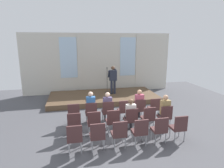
% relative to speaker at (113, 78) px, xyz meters
% --- Properties ---
extents(ground_plane, '(15.27, 15.27, 0.00)m').
position_rel_speaker_xyz_m(ground_plane, '(-0.59, -4.30, -1.24)').
color(ground_plane, '#4C4C51').
extents(rear_partition, '(9.62, 0.14, 3.84)m').
position_rel_speaker_xyz_m(rear_partition, '(-0.57, 1.57, 0.71)').
color(rear_partition, beige).
rests_on(rear_partition, ground).
extents(stage_platform, '(6.19, 2.80, 0.28)m').
position_rel_speaker_xyz_m(stage_platform, '(-0.59, -0.13, -1.10)').
color(stage_platform, brown).
rests_on(stage_platform, ground).
extents(speaker, '(0.52, 0.69, 1.65)m').
position_rel_speaker_xyz_m(speaker, '(0.00, 0.00, 0.00)').
color(speaker, '#232838').
rests_on(speaker, stage_platform).
extents(mic_stand, '(0.28, 0.28, 1.55)m').
position_rel_speaker_xyz_m(mic_stand, '(-0.30, 0.26, -0.62)').
color(mic_stand, black).
rests_on(mic_stand, stage_platform).
extents(chair_r0_c0, '(0.46, 0.44, 0.94)m').
position_rel_speaker_xyz_m(chair_r0_c0, '(-2.33, -3.34, -0.70)').
color(chair_r0_c0, '#99999E').
rests_on(chair_r0_c0, ground).
extents(chair_r0_c1, '(0.46, 0.44, 0.94)m').
position_rel_speaker_xyz_m(chair_r0_c1, '(-1.64, -3.34, -0.70)').
color(chair_r0_c1, '#99999E').
rests_on(chair_r0_c1, ground).
extents(audience_r0_c1, '(0.36, 0.39, 1.37)m').
position_rel_speaker_xyz_m(audience_r0_c1, '(-1.64, -3.26, -0.48)').
color(audience_r0_c1, '#2D2D33').
rests_on(audience_r0_c1, ground).
extents(chair_r0_c2, '(0.46, 0.44, 0.94)m').
position_rel_speaker_xyz_m(chair_r0_c2, '(-0.94, -3.34, -0.70)').
color(chair_r0_c2, '#99999E').
rests_on(chair_r0_c2, ground).
extents(audience_r0_c2, '(0.36, 0.39, 1.30)m').
position_rel_speaker_xyz_m(audience_r0_c2, '(-0.94, -3.25, -0.51)').
color(audience_r0_c2, '#2D2D33').
rests_on(audience_r0_c2, ground).
extents(chair_r0_c3, '(0.46, 0.44, 0.94)m').
position_rel_speaker_xyz_m(chair_r0_c3, '(-0.24, -3.34, -0.70)').
color(chair_r0_c3, '#99999E').
rests_on(chair_r0_c3, ground).
extents(chair_r0_c4, '(0.46, 0.44, 0.94)m').
position_rel_speaker_xyz_m(chair_r0_c4, '(0.45, -3.34, -0.70)').
color(chair_r0_c4, '#99999E').
rests_on(chair_r0_c4, ground).
extents(audience_r0_c4, '(0.36, 0.39, 1.34)m').
position_rel_speaker_xyz_m(audience_r0_c4, '(0.45, -3.26, -0.49)').
color(audience_r0_c4, '#2D2D33').
rests_on(audience_r0_c4, ground).
extents(chair_r0_c5, '(0.46, 0.44, 0.94)m').
position_rel_speaker_xyz_m(chair_r0_c5, '(1.15, -3.34, -0.70)').
color(chair_r0_c5, '#99999E').
rests_on(chair_r0_c5, ground).
extents(chair_r1_c0, '(0.46, 0.44, 0.94)m').
position_rel_speaker_xyz_m(chair_r1_c0, '(-2.33, -4.33, -0.70)').
color(chair_r1_c0, '#99999E').
rests_on(chair_r1_c0, ground).
extents(chair_r1_c1, '(0.46, 0.44, 0.94)m').
position_rel_speaker_xyz_m(chair_r1_c1, '(-1.64, -4.33, -0.70)').
color(chair_r1_c1, '#99999E').
rests_on(chair_r1_c1, ground).
extents(chair_r1_c2, '(0.46, 0.44, 0.94)m').
position_rel_speaker_xyz_m(chair_r1_c2, '(-0.94, -4.33, -0.70)').
color(chair_r1_c2, '#99999E').
rests_on(chair_r1_c2, ground).
extents(chair_r1_c3, '(0.46, 0.44, 0.94)m').
position_rel_speaker_xyz_m(chair_r1_c3, '(-0.24, -4.33, -0.70)').
color(chair_r1_c3, '#99999E').
rests_on(chair_r1_c3, ground).
extents(audience_r1_c3, '(0.36, 0.39, 1.28)m').
position_rel_speaker_xyz_m(audience_r1_c3, '(-0.24, -4.25, -0.52)').
color(audience_r1_c3, '#2D2D33').
rests_on(audience_r1_c3, ground).
extents(chair_r1_c4, '(0.46, 0.44, 0.94)m').
position_rel_speaker_xyz_m(chair_r1_c4, '(0.45, -4.33, -0.70)').
color(chair_r1_c4, '#99999E').
rests_on(chair_r1_c4, ground).
extents(chair_r1_c5, '(0.46, 0.44, 0.94)m').
position_rel_speaker_xyz_m(chair_r1_c5, '(1.15, -4.33, -0.70)').
color(chair_r1_c5, '#99999E').
rests_on(chair_r1_c5, ground).
extents(audience_r1_c5, '(0.36, 0.39, 1.35)m').
position_rel_speaker_xyz_m(audience_r1_c5, '(1.15, -4.25, -0.49)').
color(audience_r1_c5, '#2D2D33').
rests_on(audience_r1_c5, ground).
extents(chair_r2_c0, '(0.46, 0.44, 0.94)m').
position_rel_speaker_xyz_m(chair_r2_c0, '(-2.33, -5.32, -0.70)').
color(chair_r2_c0, '#99999E').
rests_on(chair_r2_c0, ground).
extents(chair_r2_c1, '(0.46, 0.44, 0.94)m').
position_rel_speaker_xyz_m(chair_r2_c1, '(-1.64, -5.32, -0.70)').
color(chair_r2_c1, '#99999E').
rests_on(chair_r2_c1, ground).
extents(chair_r2_c2, '(0.46, 0.44, 0.94)m').
position_rel_speaker_xyz_m(chair_r2_c2, '(-0.94, -5.32, -0.70)').
color(chair_r2_c2, '#99999E').
rests_on(chair_r2_c2, ground).
extents(chair_r2_c3, '(0.46, 0.44, 0.94)m').
position_rel_speaker_xyz_m(chair_r2_c3, '(-0.24, -5.32, -0.70)').
color(chair_r2_c3, '#99999E').
rests_on(chair_r2_c3, ground).
extents(chair_r2_c4, '(0.46, 0.44, 0.94)m').
position_rel_speaker_xyz_m(chair_r2_c4, '(0.45, -5.32, -0.70)').
color(chair_r2_c4, '#99999E').
rests_on(chair_r2_c4, ground).
extents(chair_r2_c5, '(0.46, 0.44, 0.94)m').
position_rel_speaker_xyz_m(chair_r2_c5, '(1.15, -5.32, -0.70)').
color(chair_r2_c5, '#99999E').
rests_on(chair_r2_c5, ground).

